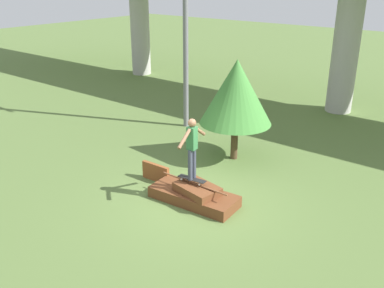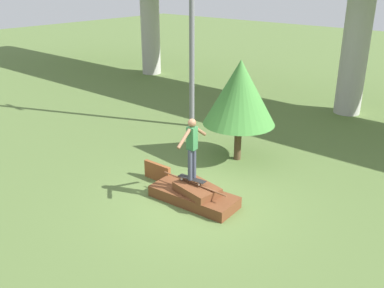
# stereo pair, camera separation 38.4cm
# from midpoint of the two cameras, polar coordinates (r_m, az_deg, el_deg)

# --- Properties ---
(ground_plane) EXTENTS (80.00, 80.00, 0.00)m
(ground_plane) POSITION_cam_midpoint_polar(r_m,az_deg,el_deg) (11.51, 1.19, -7.69)
(ground_plane) COLOR #567038
(scrap_pile) EXTENTS (2.44, 1.14, 0.57)m
(scrap_pile) POSITION_cam_midpoint_polar(r_m,az_deg,el_deg) (11.40, 1.30, -6.81)
(scrap_pile) COLOR brown
(scrap_pile) RESTS_ON ground_plane
(scrap_plank_loose) EXTENTS (0.95, 0.14, 0.53)m
(scrap_plank_loose) POSITION_cam_midpoint_polar(r_m,az_deg,el_deg) (12.54, -3.77, -3.75)
(scrap_plank_loose) COLOR brown
(scrap_plank_loose) RESTS_ON ground_plane
(skateboard) EXTENTS (0.82, 0.26, 0.09)m
(skateboard) POSITION_cam_midpoint_polar(r_m,az_deg,el_deg) (11.27, 0.98, -4.69)
(skateboard) COLOR black
(skateboard) RESTS_ON scrap_pile
(skater) EXTENTS (0.24, 1.22, 1.65)m
(skater) POSITION_cam_midpoint_polar(r_m,az_deg,el_deg) (10.87, 1.01, -0.09)
(skater) COLOR #383D4C
(skater) RESTS_ON skateboard
(utility_pole) EXTENTS (1.30, 0.20, 8.12)m
(utility_pole) POSITION_cam_midpoint_polar(r_m,az_deg,el_deg) (16.17, 0.68, 16.57)
(utility_pole) COLOR slate
(utility_pole) RESTS_ON ground_plane
(tree_behind_left) EXTENTS (2.29, 2.29, 3.26)m
(tree_behind_left) POSITION_cam_midpoint_polar(r_m,az_deg,el_deg) (13.39, 7.23, 6.80)
(tree_behind_left) COLOR #4C3823
(tree_behind_left) RESTS_ON ground_plane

